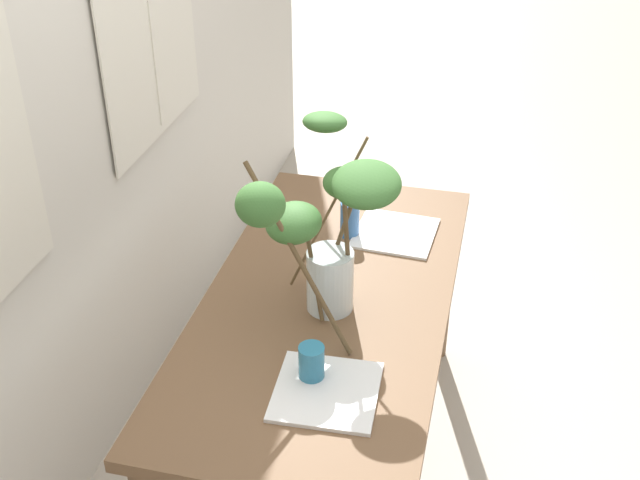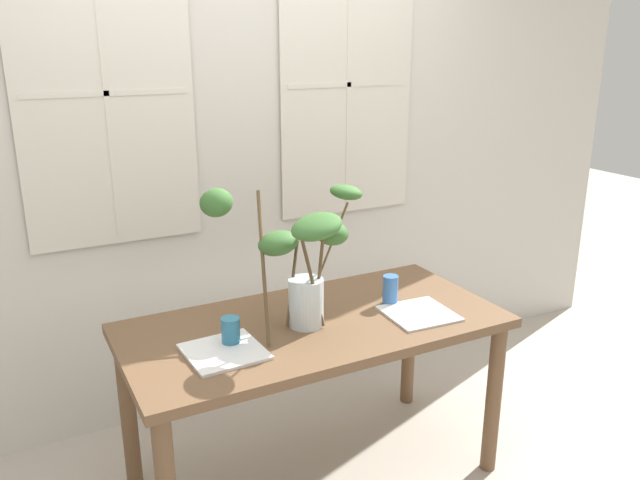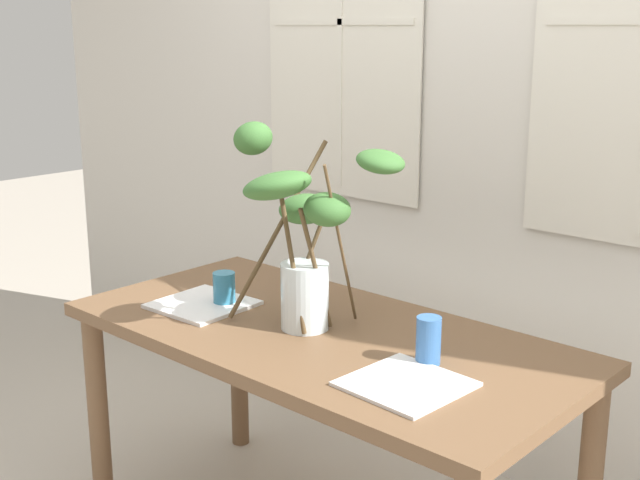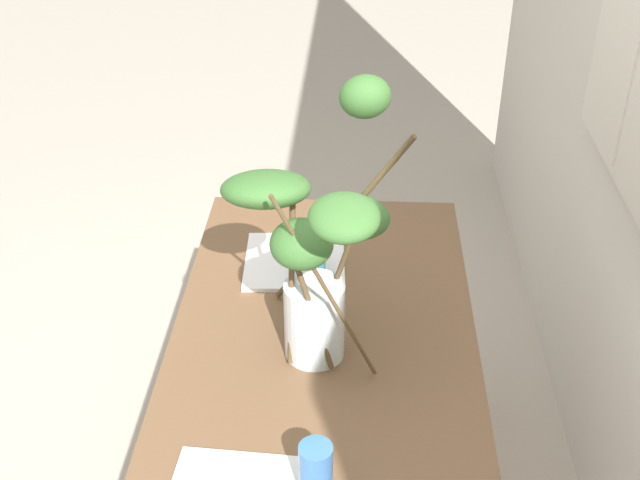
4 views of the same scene
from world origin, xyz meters
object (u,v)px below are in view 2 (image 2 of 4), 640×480
at_px(plate_square_left, 224,352).
at_px(plate_square_right, 419,313).
at_px(vase_with_branches, 300,253).
at_px(drinking_glass_blue_left, 231,332).
at_px(drinking_glass_blue_right, 390,290).
at_px(dining_table, 314,343).

xyz_separation_m(plate_square_left, plate_square_right, (0.85, -0.05, -0.00)).
bearing_deg(vase_with_branches, drinking_glass_blue_left, -173.67).
bearing_deg(drinking_glass_blue_left, drinking_glass_blue_right, 3.91).
height_order(drinking_glass_blue_right, plate_square_left, drinking_glass_blue_right).
relative_size(drinking_glass_blue_left, plate_square_left, 0.40).
bearing_deg(plate_square_right, drinking_glass_blue_right, 105.48).
bearing_deg(drinking_glass_blue_right, plate_square_right, -74.52).
bearing_deg(vase_with_branches, dining_table, 7.85).
distance_m(dining_table, vase_with_branches, 0.42).
bearing_deg(drinking_glass_blue_left, vase_with_branches, 6.33).
bearing_deg(plate_square_left, drinking_glass_blue_right, 7.38).
bearing_deg(plate_square_left, dining_table, 12.76).
bearing_deg(vase_with_branches, plate_square_right, -15.74).
height_order(vase_with_branches, drinking_glass_blue_right, vase_with_branches).
xyz_separation_m(vase_with_branches, drinking_glass_blue_right, (0.45, 0.02, -0.25)).
relative_size(drinking_glass_blue_left, plate_square_right, 0.40).
distance_m(dining_table, drinking_glass_blue_right, 0.42).
bearing_deg(drinking_glass_blue_right, drinking_glass_blue_left, -176.09).
relative_size(vase_with_branches, drinking_glass_blue_right, 5.53).
distance_m(drinking_glass_blue_left, plate_square_left, 0.09).
height_order(vase_with_branches, plate_square_left, vase_with_branches).
xyz_separation_m(dining_table, drinking_glass_blue_left, (-0.38, -0.04, 0.16)).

